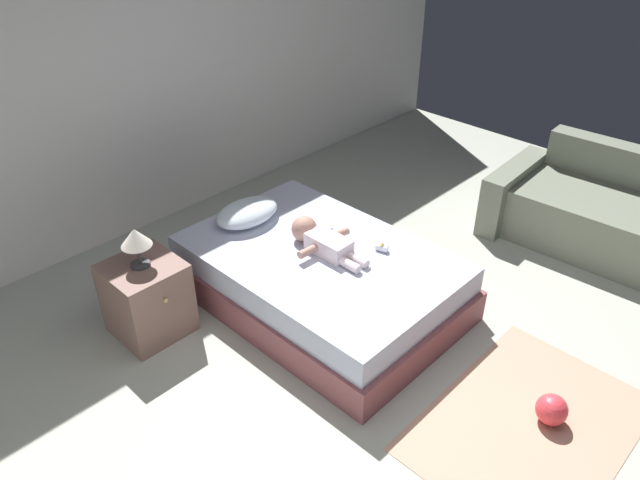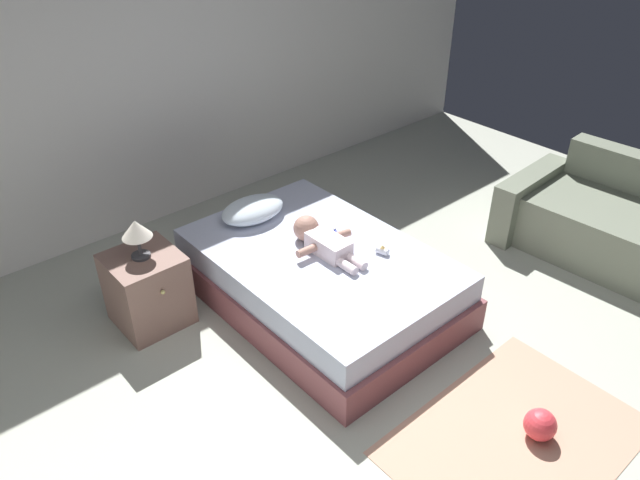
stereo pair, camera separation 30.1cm
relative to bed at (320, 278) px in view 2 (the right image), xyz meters
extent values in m
plane|color=#AAAD9E|center=(-0.22, -1.04, -0.22)|extent=(8.00, 8.00, 0.00)
cube|color=silver|center=(-0.22, 1.96, 1.10)|extent=(8.00, 0.12, 2.64)
cube|color=brown|center=(0.00, 0.00, -0.10)|extent=(1.33, 1.98, 0.25)
cube|color=silver|center=(0.00, 0.00, 0.13)|extent=(1.28, 1.90, 0.20)
ellipsoid|color=silver|center=(-0.09, 0.69, 0.31)|extent=(0.52, 0.35, 0.16)
cube|color=silver|center=(0.03, -0.05, 0.29)|extent=(0.18, 0.33, 0.13)
sphere|color=tan|center=(0.03, 0.19, 0.32)|extent=(0.19, 0.19, 0.19)
cylinder|color=tan|center=(-0.12, 0.00, 0.29)|extent=(0.16, 0.07, 0.06)
cylinder|color=tan|center=(0.19, 0.00, 0.29)|extent=(0.16, 0.09, 0.06)
cylinder|color=silver|center=(-0.01, -0.29, 0.26)|extent=(0.06, 0.16, 0.06)
cylinder|color=silver|center=(0.08, -0.29, 0.26)|extent=(0.06, 0.16, 0.06)
cube|color=blue|center=(0.25, 0.08, 0.23)|extent=(0.05, 0.14, 0.01)
cube|color=white|center=(0.27, 0.15, 0.25)|extent=(0.02, 0.03, 0.01)
cube|color=slate|center=(2.13, -1.20, 0.01)|extent=(0.81, 1.47, 0.46)
cube|color=slate|center=(2.08, -0.39, 0.05)|extent=(0.94, 0.25, 0.54)
cube|color=#7A5A4F|center=(-1.04, 0.63, 0.05)|extent=(0.47, 0.47, 0.55)
sphere|color=tan|center=(-1.04, 0.38, 0.17)|extent=(0.03, 0.03, 0.03)
cylinder|color=#333338|center=(-1.04, 0.63, 0.34)|extent=(0.13, 0.13, 0.02)
cylinder|color=#333338|center=(-1.04, 0.63, 0.42)|extent=(0.02, 0.02, 0.14)
cone|color=silver|center=(-1.04, 0.63, 0.55)|extent=(0.20, 0.20, 0.12)
cube|color=tan|center=(0.02, -1.69, -0.22)|extent=(1.46, 1.02, 0.01)
sphere|color=#E53B44|center=(0.13, -1.76, -0.12)|extent=(0.19, 0.19, 0.19)
cylinder|color=white|center=(0.31, -0.31, 0.25)|extent=(0.07, 0.10, 0.05)
cone|color=#EFC169|center=(0.31, -0.31, 0.29)|extent=(0.04, 0.04, 0.02)
camera|label=1|loc=(-2.55, -2.47, 2.62)|focal=33.81mm
camera|label=2|loc=(-2.33, -2.67, 2.62)|focal=33.81mm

